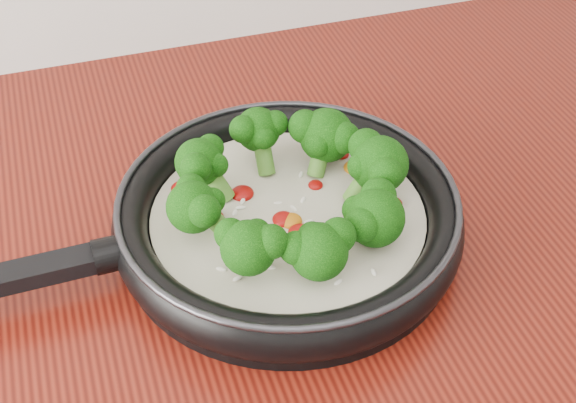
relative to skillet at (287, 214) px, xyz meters
name	(u,v)px	position (x,y,z in m)	size (l,w,h in m)	color
skillet	(287,214)	(0.00, 0.00, 0.00)	(0.53, 0.34, 0.10)	black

